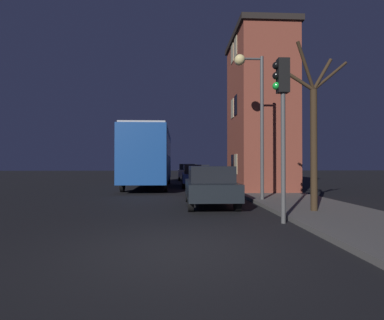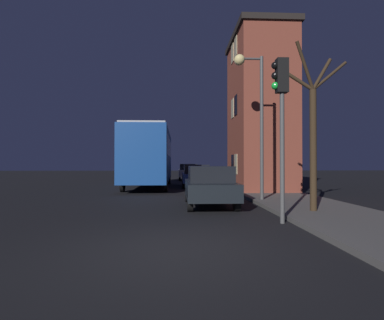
% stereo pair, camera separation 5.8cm
% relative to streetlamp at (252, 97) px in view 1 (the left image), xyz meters
% --- Properties ---
extents(ground_plane, '(120.00, 120.00, 0.00)m').
position_rel_streetlamp_xyz_m(ground_plane, '(-3.04, -6.39, -4.24)').
color(ground_plane, black).
extents(brick_building, '(3.14, 5.06, 8.78)m').
position_rel_streetlamp_xyz_m(brick_building, '(1.66, 4.93, 0.30)').
color(brick_building, brown).
rests_on(brick_building, sidewalk).
extents(streetlamp, '(1.19, 0.44, 5.82)m').
position_rel_streetlamp_xyz_m(streetlamp, '(0.00, 0.00, 0.00)').
color(streetlamp, '#4C4C4C').
rests_on(streetlamp, sidewalk).
extents(traffic_light, '(0.43, 0.24, 4.33)m').
position_rel_streetlamp_xyz_m(traffic_light, '(-0.27, -4.13, -1.13)').
color(traffic_light, '#4C4C4C').
rests_on(traffic_light, ground).
extents(bare_tree, '(2.46, 1.01, 5.05)m').
position_rel_streetlamp_xyz_m(bare_tree, '(1.15, -2.90, -1.59)').
color(bare_tree, '#382819').
rests_on(bare_tree, sidewalk).
extents(bus, '(2.58, 9.55, 3.75)m').
position_rel_streetlamp_xyz_m(bus, '(-4.84, 7.86, -2.02)').
color(bus, '#194793').
rests_on(bus, ground).
extents(car_near_lane, '(1.72, 3.84, 1.47)m').
position_rel_streetlamp_xyz_m(car_near_lane, '(-1.81, -0.92, -3.47)').
color(car_near_lane, black).
rests_on(car_near_lane, ground).
extents(car_mid_lane, '(1.80, 4.39, 1.49)m').
position_rel_streetlamp_xyz_m(car_mid_lane, '(-1.78, 8.23, -3.45)').
color(car_mid_lane, navy).
rests_on(car_mid_lane, ground).
extents(car_far_lane, '(1.80, 4.32, 1.52)m').
position_rel_streetlamp_xyz_m(car_far_lane, '(-2.02, 16.54, -3.43)').
color(car_far_lane, '#B7BABF').
rests_on(car_far_lane, ground).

